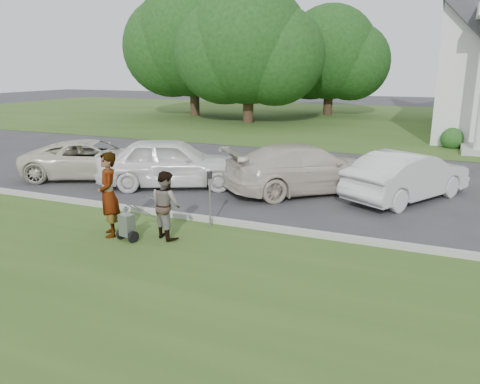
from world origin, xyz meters
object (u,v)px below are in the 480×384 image
Objects in this scene: tree_back at (330,57)px; car_b at (172,162)px; car_a at (94,159)px; car_d at (407,176)px; tree_left at (248,49)px; person_left at (109,195)px; parking_meter_near at (210,192)px; striping_cart at (127,226)px; person_right at (166,205)px; tree_far at (193,44)px; car_c at (306,168)px.

tree_back reaches higher than car_b.
car_d is at bearing -107.06° from car_a.
person_left is at bearing -75.55° from tree_left.
parking_meter_near is (1.88, 1.48, -0.08)m from person_left.
car_b is at bearing 122.67° from striping_cart.
parking_meter_near is 0.33× the size of car_d.
person_right is at bearing 79.64° from car_d.
tree_back reaches higher than car_d.
tree_far is 2.41× the size of car_b.
parking_meter_near is at bearing -161.68° from car_b.
car_b is 1.09× the size of car_d.
car_a is at bearing -10.13° from person_right.
car_d is at bearing 47.09° from parking_meter_near.
tree_left is 2.02× the size of car_c.
striping_cart is (6.57, -23.37, -4.74)m from tree_left.
car_b reaches higher than striping_cart.
person_right is at bearing -83.92° from tree_back.
tree_back is 2.17× the size of car_d.
car_b reaches higher than person_right.
tree_far reaches higher than tree_left.
tree_far is 11.22m from tree_back.
person_left is at bearing -65.44° from tree_far.
tree_back is at bearing -31.39° from car_c.
person_left is 0.41× the size of car_a.
tree_back is 31.25m from person_right.
tree_far is 23.35m from car_a.
tree_far reaches higher than parking_meter_near.
car_c is (4.30, 1.05, -0.06)m from car_b.
person_left is 0.38× the size of car_c.
car_d is at bearing 61.00° from striping_cart.
tree_left is 24.34m from person_left.
tree_back is 26.27m from car_c.
car_b reaches higher than car_d.
car_d reaches higher than car_a.
parking_meter_near is (0.58, 1.08, 0.12)m from person_right.
striping_cart is 0.62× the size of person_right.
car_c is (2.56, 5.91, 0.39)m from striping_cart.
person_right is (0.72, 0.54, 0.42)m from striping_cart.
person_right is (1.30, 0.40, -0.20)m from person_left.
car_d is (6.17, 6.08, -0.26)m from person_left.
tree_back reaches higher than parking_meter_near.
car_a is (1.56, -18.51, -4.43)m from tree_left.
person_right is at bearing 49.80° from striping_cart.
striping_cart is (2.57, -31.37, -4.36)m from tree_back.
person_left reaches higher than car_a.
tree_left is at bearing -116.57° from tree_back.
striping_cart is at bearing -64.51° from tree_far.
tree_back is 1.99× the size of car_b.
car_b is at bearing -75.39° from tree_left.
tree_back is at bearing 63.43° from tree_left.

